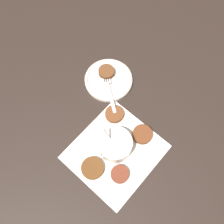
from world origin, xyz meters
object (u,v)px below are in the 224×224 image
(sauce_bowl, at_px, (115,145))
(serving_plate, at_px, (109,80))
(fork, at_px, (108,84))
(fritter_on_plate, at_px, (106,72))

(sauce_bowl, distance_m, serving_plate, 0.25)
(serving_plate, bearing_deg, fork, 34.52)
(sauce_bowl, distance_m, fritter_on_plate, 0.27)
(fritter_on_plate, xyz_separation_m, fork, (0.03, 0.04, -0.01))
(serving_plate, xyz_separation_m, fork, (0.02, 0.01, 0.01))
(serving_plate, distance_m, fork, 0.03)
(fritter_on_plate, bearing_deg, serving_plate, 61.05)
(fritter_on_plate, bearing_deg, sauce_bowl, 48.02)
(sauce_bowl, height_order, fork, sauce_bowl)
(fritter_on_plate, height_order, fork, fritter_on_plate)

